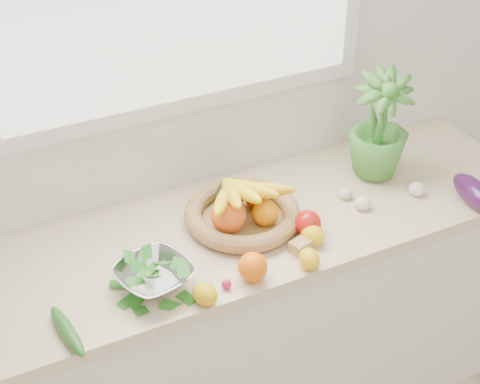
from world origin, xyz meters
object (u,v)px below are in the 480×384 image
potted_herb (380,124)px  colander_with_spinach (154,271)px  eggplant (475,193)px  apple (308,224)px  cucumber (67,331)px  fruit_basket (242,209)px

potted_herb → colander_with_spinach: size_ratio=1.41×
eggplant → potted_herb: (-0.20, 0.30, 0.16)m
eggplant → colander_with_spinach: size_ratio=0.82×
apple → cucumber: (-0.81, -0.10, -0.02)m
eggplant → cucumber: size_ratio=1.00×
potted_herb → colander_with_spinach: (-0.92, -0.21, -0.15)m
colander_with_spinach → cucumber: bearing=-163.8°
apple → eggplant: size_ratio=0.39×
fruit_basket → colander_with_spinach: (-0.37, -0.17, 0.00)m
apple → fruit_basket: 0.22m
cucumber → potted_herb: bearing=13.7°
cucumber → eggplant: bearing=-0.3°
cucumber → colander_with_spinach: 0.30m
cucumber → colander_with_spinach: colander_with_spinach is taller
eggplant → fruit_basket: (-0.75, 0.26, 0.01)m
eggplant → fruit_basket: fruit_basket is taller
eggplant → colander_with_spinach: bearing=175.4°
eggplant → colander_with_spinach: (-1.12, 0.09, 0.01)m
fruit_basket → potted_herb: bearing=4.6°
apple → cucumber: apple is taller
apple → colander_with_spinach: colander_with_spinach is taller
apple → eggplant: bearing=-10.0°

